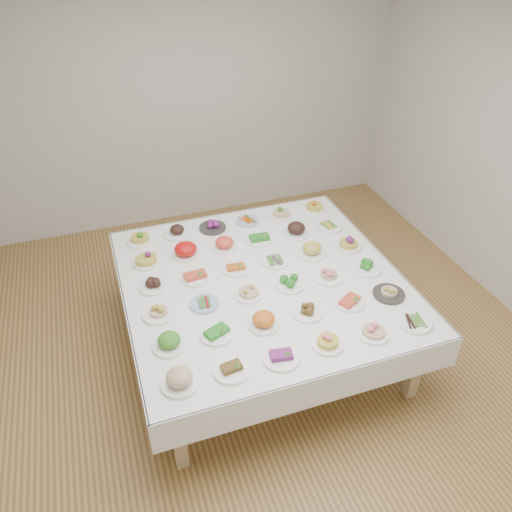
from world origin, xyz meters
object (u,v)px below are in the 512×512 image
object	(u,v)px
dish_18	(153,284)
dish_35	(314,204)
dish_0	(179,376)
display_table	(262,285)

from	to	relation	value
dish_18	dish_35	bearing A→B (deg)	22.12
dish_0	dish_35	world-z (taller)	dish_0
display_table	dish_18	distance (m)	0.90
display_table	dish_35	distance (m)	1.26
dish_35	dish_18	bearing A→B (deg)	-157.88
dish_18	display_table	bearing A→B (deg)	-11.29
display_table	dish_0	size ratio (longest dim) A/B	8.74
display_table	dish_35	size ratio (longest dim) A/B	10.33
display_table	dish_35	world-z (taller)	dish_35
dish_18	dish_35	size ratio (longest dim) A/B	1.03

